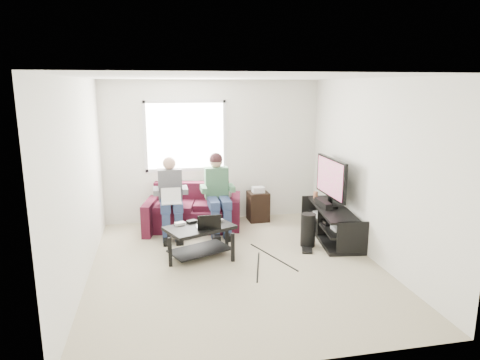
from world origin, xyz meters
name	(u,v)px	position (x,y,z in m)	size (l,w,h in m)	color
floor	(236,266)	(0.00, 0.00, 0.00)	(4.50, 4.50, 0.00)	#C0B495
ceiling	(235,77)	(0.00, 0.00, 2.60)	(4.50, 4.50, 0.00)	white
wall_back	(213,151)	(0.00, 2.25, 1.30)	(4.50, 4.50, 0.00)	silver
wall_front	(285,230)	(0.00, -2.25, 1.30)	(4.50, 4.50, 0.00)	silver
wall_left	(80,182)	(-2.00, 0.00, 1.30)	(4.50, 4.50, 0.00)	silver
wall_right	(372,170)	(2.00, 0.00, 1.30)	(4.50, 4.50, 0.00)	silver
window	(186,136)	(-0.50, 2.23, 1.60)	(1.48, 0.04, 1.28)	white
sofa	(194,212)	(-0.43, 1.77, 0.30)	(1.82, 1.05, 0.78)	#4C1325
person_left	(171,194)	(-0.83, 1.50, 0.72)	(0.40, 0.70, 1.32)	navy
person_right	(218,188)	(-0.03, 1.52, 0.78)	(0.40, 0.71, 1.36)	navy
laptop_silver	(171,199)	(-0.83, 1.25, 0.69)	(0.32, 0.22, 0.24)	silver
coffee_table	(200,234)	(-0.46, 0.42, 0.35)	(1.10, 0.91, 0.48)	black
laptop_black	(208,220)	(-0.34, 0.34, 0.60)	(0.34, 0.24, 0.24)	black
controller_a	(180,224)	(-0.74, 0.54, 0.50)	(0.14, 0.09, 0.04)	silver
controller_b	(192,222)	(-0.56, 0.60, 0.50)	(0.14, 0.09, 0.04)	black
controller_c	(218,221)	(-0.16, 0.57, 0.50)	(0.14, 0.09, 0.04)	gray
tv_stand	(331,225)	(1.77, 0.79, 0.24)	(0.69, 1.66, 0.53)	black
tv	(331,179)	(1.77, 0.89, 0.99)	(0.12, 1.10, 0.81)	black
soundbar	(323,203)	(1.65, 0.89, 0.58)	(0.12, 0.50, 0.10)	black
drink_cup	(316,195)	(1.72, 1.42, 0.59)	(0.08, 0.08, 0.12)	#B26F4D
console_white	(342,228)	(1.77, 0.39, 0.31)	(0.30, 0.22, 0.06)	silver
console_grey	(325,215)	(1.77, 1.09, 0.32)	(0.34, 0.26, 0.08)	gray
console_black	(333,221)	(1.77, 0.74, 0.31)	(0.38, 0.30, 0.07)	black
subwoofer	(308,230)	(1.26, 0.53, 0.26)	(0.23, 0.23, 0.53)	black
keyboard_floor	(307,248)	(1.21, 0.42, 0.01)	(0.16, 0.47, 0.03)	black
end_table	(258,205)	(0.80, 1.97, 0.29)	(0.37, 0.37, 0.65)	black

